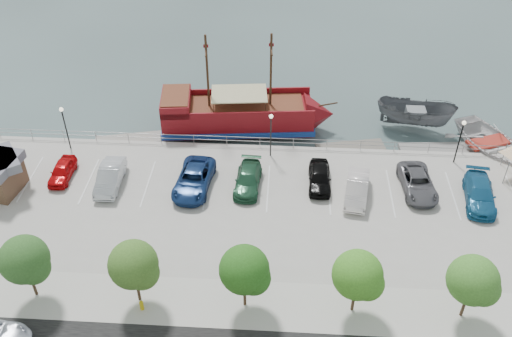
{
  "coord_description": "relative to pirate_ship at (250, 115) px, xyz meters",
  "views": [
    {
      "loc": [
        1.19,
        -33.9,
        30.21
      ],
      "look_at": [
        -1.0,
        2.0,
        2.0
      ],
      "focal_mm": 40.0,
      "sensor_mm": 36.0,
      "label": 1
    }
  ],
  "objects": [
    {
      "name": "dock_mid",
      "position": [
        9.46,
        -2.58,
        -1.58
      ],
      "size": [
        6.52,
        3.0,
        0.36
      ],
      "primitive_type": "cube",
      "rotation": [
        0.0,
        0.0,
        0.2
      ],
      "color": "slate",
      "rests_on": "ground"
    },
    {
      "name": "parked_car_e",
      "position": [
        6.33,
        -9.05,
        0.01
      ],
      "size": [
        1.84,
        4.51,
        1.53
      ],
      "primitive_type": "imported",
      "rotation": [
        0.0,
        0.0,
        -0.01
      ],
      "color": "black",
      "rests_on": "land_slab"
    },
    {
      "name": "tree_f",
      "position": [
        15.28,
        -21.86,
        2.54
      ],
      "size": [
        3.3,
        3.2,
        5.0
      ],
      "color": "#473321",
      "rests_on": "sidewalk"
    },
    {
      "name": "tree_d",
      "position": [
        1.28,
        -21.86,
        2.54
      ],
      "size": [
        3.3,
        3.2,
        5.0
      ],
      "color": "#473321",
      "rests_on": "sidewalk"
    },
    {
      "name": "parked_car_d",
      "position": [
        0.47,
        -9.63,
        -0.04
      ],
      "size": [
        2.28,
        5.05,
        1.44
      ],
      "primitive_type": "imported",
      "rotation": [
        0.0,
        0.0,
        -0.05
      ],
      "color": "#205135",
      "rests_on": "land_slab"
    },
    {
      "name": "tree_e",
      "position": [
        8.28,
        -21.86,
        2.54
      ],
      "size": [
        3.3,
        3.2,
        5.0
      ],
      "color": "#473321",
      "rests_on": "sidewalk"
    },
    {
      "name": "tree_b",
      "position": [
        -12.72,
        -21.86,
        2.54
      ],
      "size": [
        3.3,
        3.2,
        5.0
      ],
      "color": "#473321",
      "rests_on": "sidewalk"
    },
    {
      "name": "lamp_post_left",
      "position": [
        -15.86,
        -5.28,
        2.18
      ],
      "size": [
        0.36,
        0.36,
        4.28
      ],
      "color": "black",
      "rests_on": "land_slab"
    },
    {
      "name": "lamp_post_mid",
      "position": [
        2.14,
        -5.28,
        2.18
      ],
      "size": [
        0.36,
        0.36,
        4.28
      ],
      "color": "black",
      "rests_on": "land_slab"
    },
    {
      "name": "seawall_railing",
      "position": [
        2.14,
        -3.98,
        -0.23
      ],
      "size": [
        50.0,
        0.06,
        1.0
      ],
      "color": "gray",
      "rests_on": "land_slab"
    },
    {
      "name": "parked_car_h",
      "position": [
        18.95,
        -10.4,
        0.03
      ],
      "size": [
        2.88,
        5.67,
        1.58
      ],
      "primitive_type": "imported",
      "rotation": [
        0.0,
        0.0,
        -0.13
      ],
      "color": "#1C608D",
      "rests_on": "land_slab"
    },
    {
      "name": "lamp_post_right",
      "position": [
        18.14,
        -5.28,
        2.18
      ],
      "size": [
        0.36,
        0.36,
        4.28
      ],
      "color": "black",
      "rests_on": "land_slab"
    },
    {
      "name": "patrol_boat",
      "position": [
        15.75,
        1.23,
        -0.32
      ],
      "size": [
        7.84,
        4.33,
        2.87
      ],
      "primitive_type": "imported",
      "rotation": [
        0.0,
        0.0,
        1.35
      ],
      "color": "#56585D",
      "rests_on": "ground"
    },
    {
      "name": "parked_car_a",
      "position": [
        -15.13,
        -9.41,
        -0.08
      ],
      "size": [
        1.6,
        3.95,
        1.35
      ],
      "primitive_type": "imported",
      "rotation": [
        0.0,
        0.0,
        -0.0
      ],
      "color": "#BD070A",
      "rests_on": "land_slab"
    },
    {
      "name": "ground",
      "position": [
        2.14,
        -11.78,
        -1.76
      ],
      "size": [
        160.0,
        160.0,
        0.0
      ],
      "primitive_type": "plane",
      "color": "#394A4A"
    },
    {
      "name": "tree_c",
      "position": [
        -5.72,
        -21.86,
        2.54
      ],
      "size": [
        3.3,
        3.2,
        5.0
      ],
      "color": "#473321",
      "rests_on": "sidewalk"
    },
    {
      "name": "speedboat",
      "position": [
        21.97,
        -2.17,
        -0.92
      ],
      "size": [
        8.32,
        9.6,
        1.67
      ],
      "primitive_type": "imported",
      "rotation": [
        0.0,
        0.0,
        0.38
      ],
      "color": "silver",
      "rests_on": "ground"
    },
    {
      "name": "pirate_ship",
      "position": [
        0.0,
        0.0,
        0.0
      ],
      "size": [
        16.8,
        6.11,
        10.48
      ],
      "rotation": [
        0.0,
        0.0,
        0.1
      ],
      "color": "maroon",
      "rests_on": "ground"
    },
    {
      "name": "dock_west",
      "position": [
        -11.31,
        -2.58,
        -1.58
      ],
      "size": [
        6.44,
        3.13,
        0.35
      ],
      "primitive_type": "cube",
      "rotation": [
        0.0,
        0.0,
        0.23
      ],
      "color": "gray",
      "rests_on": "ground"
    },
    {
      "name": "fire_hydrant",
      "position": [
        -5.52,
        -22.58,
        -0.31
      ],
      "size": [
        0.28,
        0.28,
        0.81
      ],
      "rotation": [
        0.0,
        0.0,
        0.07
      ],
      "color": "gold",
      "rests_on": "sidewalk"
    },
    {
      "name": "parked_car_c",
      "position": [
        -3.94,
        -10.03,
        0.06
      ],
      "size": [
        3.23,
        6.1,
        1.63
      ],
      "primitive_type": "imported",
      "rotation": [
        0.0,
        0.0,
        -0.09
      ],
      "color": "navy",
      "rests_on": "land_slab"
    },
    {
      "name": "parked_car_f",
      "position": [
        9.26,
        -10.43,
        0.05
      ],
      "size": [
        2.42,
        5.1,
        1.62
      ],
      "primitive_type": "imported",
      "rotation": [
        0.0,
        0.0,
        -0.15
      ],
      "color": "white",
      "rests_on": "land_slab"
    },
    {
      "name": "parked_car_g",
      "position": [
        14.27,
        -9.3,
        -0.01
      ],
      "size": [
        2.89,
        5.55,
        1.49
      ],
      "primitive_type": "imported",
      "rotation": [
        0.0,
        0.0,
        0.08
      ],
      "color": "#5B5B60",
      "rests_on": "land_slab"
    },
    {
      "name": "dock_east",
      "position": [
        17.74,
        -2.58,
        -1.54
      ],
      "size": [
        7.71,
        2.76,
        0.43
      ],
      "primitive_type": "cube",
      "rotation": [
        0.0,
        0.0,
        0.08
      ],
      "color": "gray",
      "rests_on": "ground"
    },
    {
      "name": "parked_car_b",
      "position": [
        -10.86,
        -10.14,
        0.06
      ],
      "size": [
        1.83,
        4.98,
        1.63
      ],
      "primitive_type": "imported",
      "rotation": [
        0.0,
        0.0,
        0.02
      ],
      "color": "silver",
      "rests_on": "land_slab"
    },
    {
      "name": "sidewalk",
      "position": [
        2.14,
        -21.78,
        -0.74
      ],
      "size": [
        100.0,
        4.0,
        0.05
      ],
      "primitive_type": "cube",
      "color": "beige",
      "rests_on": "land_slab"
    }
  ]
}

